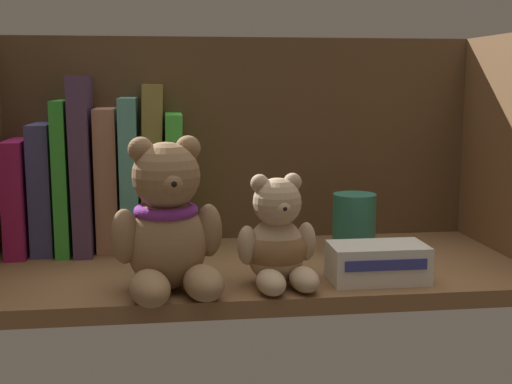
% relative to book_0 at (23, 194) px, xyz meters
% --- Properties ---
extents(shelf_board, '(0.67, 0.29, 0.02)m').
position_rel_book_0_xyz_m(shelf_board, '(0.31, -0.12, -0.09)').
color(shelf_board, brown).
rests_on(shelf_board, ground).
extents(shelf_back_panel, '(0.70, 0.01, 0.31)m').
position_rel_book_0_xyz_m(shelf_back_panel, '(0.31, 0.03, 0.06)').
color(shelf_back_panel, brown).
rests_on(shelf_back_panel, ground).
extents(book_0, '(0.03, 0.15, 0.15)m').
position_rel_book_0_xyz_m(book_0, '(0.00, 0.00, 0.00)').
color(book_0, '#9F1C5B').
rests_on(book_0, shelf_board).
extents(book_1, '(0.03, 0.13, 0.17)m').
position_rel_book_0_xyz_m(book_1, '(0.03, 0.00, 0.01)').
color(book_1, '#414376').
rests_on(book_1, shelf_board).
extents(book_2, '(0.02, 0.14, 0.21)m').
position_rel_book_0_xyz_m(book_2, '(0.06, 0.00, 0.03)').
color(book_2, green).
rests_on(book_2, shelf_board).
extents(book_3, '(0.03, 0.15, 0.24)m').
position_rel_book_0_xyz_m(book_3, '(0.09, 0.00, 0.04)').
color(book_3, '#52395D').
rests_on(book_3, shelf_board).
extents(book_4, '(0.03, 0.11, 0.19)m').
position_rel_book_0_xyz_m(book_4, '(0.12, 0.00, 0.02)').
color(book_4, tan).
rests_on(book_4, shelf_board).
extents(book_5, '(0.02, 0.14, 0.21)m').
position_rel_book_0_xyz_m(book_5, '(0.15, 0.00, 0.03)').
color(book_5, '#55A59C').
rests_on(book_5, shelf_board).
extents(book_6, '(0.03, 0.10, 0.23)m').
position_rel_book_0_xyz_m(book_6, '(0.18, 0.00, 0.04)').
color(book_6, olive).
rests_on(book_6, shelf_board).
extents(book_7, '(0.03, 0.12, 0.19)m').
position_rel_book_0_xyz_m(book_7, '(0.21, 0.00, 0.02)').
color(book_7, green).
rests_on(book_7, shelf_board).
extents(teddy_bear_larger, '(0.13, 0.13, 0.17)m').
position_rel_book_0_xyz_m(teddy_bear_larger, '(0.20, -0.22, -0.00)').
color(teddy_bear_larger, '#93704C').
rests_on(teddy_bear_larger, shelf_board).
extents(teddy_bear_smaller, '(0.09, 0.10, 0.13)m').
position_rel_book_0_xyz_m(teddy_bear_smaller, '(0.32, -0.21, -0.03)').
color(teddy_bear_smaller, tan).
rests_on(teddy_bear_smaller, shelf_board).
extents(pillar_candle, '(0.06, 0.06, 0.08)m').
position_rel_book_0_xyz_m(pillar_candle, '(0.45, -0.08, -0.04)').
color(pillar_candle, '#2D7A66').
rests_on(pillar_candle, shelf_board).
extents(small_product_box, '(0.11, 0.06, 0.04)m').
position_rel_book_0_xyz_m(small_product_box, '(0.44, -0.21, -0.06)').
color(small_product_box, silver).
rests_on(small_product_box, shelf_board).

